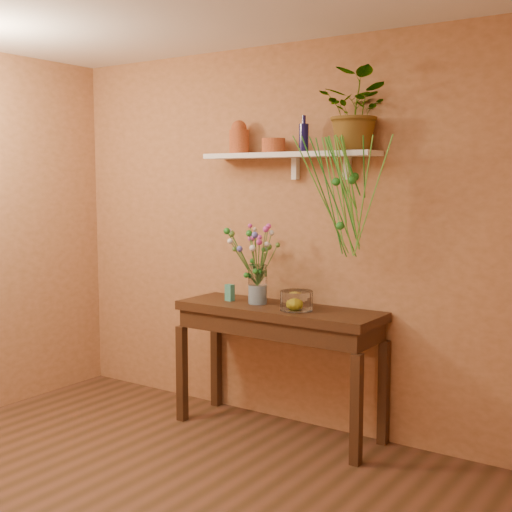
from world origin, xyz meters
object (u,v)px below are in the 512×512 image
object	(u,v)px
spider_plant	(358,110)
bouquet	(252,247)
glass_vase	(258,287)
glass_bowl	(296,301)
terracotta_jug	(239,138)
sideboard	(278,325)
blue_bottle	(304,137)

from	to	relation	value
spider_plant	bouquet	bearing A→B (deg)	-168.67
glass_vase	glass_bowl	distance (m)	0.36
terracotta_jug	sideboard	bearing A→B (deg)	-18.49
terracotta_jug	bouquet	world-z (taller)	terracotta_jug
blue_bottle	spider_plant	size ratio (longest dim) A/B	0.48
bouquet	terracotta_jug	bearing A→B (deg)	143.92
glass_bowl	terracotta_jug	bearing A→B (deg)	162.12
sideboard	spider_plant	distance (m)	1.53
sideboard	bouquet	bearing A→B (deg)	-173.76
sideboard	terracotta_jug	size ratio (longest dim) A/B	6.13
spider_plant	bouquet	world-z (taller)	spider_plant
glass_bowl	bouquet	bearing A→B (deg)	175.59
spider_plant	glass_vase	size ratio (longest dim) A/B	1.84
sideboard	bouquet	size ratio (longest dim) A/B	3.36
spider_plant	bouquet	xyz separation A→B (m)	(-0.72, -0.14, -0.90)
glass_vase	glass_bowl	bearing A→B (deg)	-9.22
blue_bottle	glass_bowl	world-z (taller)	blue_bottle
spider_plant	glass_vase	bearing A→B (deg)	-170.46
spider_plant	glass_bowl	world-z (taller)	spider_plant
blue_bottle	glass_vase	xyz separation A→B (m)	(-0.29, -0.12, -1.03)
terracotta_jug	bouquet	size ratio (longest dim) A/B	0.55
terracotta_jug	spider_plant	bearing A→B (deg)	-1.39
terracotta_jug	glass_vase	world-z (taller)	terracotta_jug
terracotta_jug	glass_bowl	xyz separation A→B (m)	(0.61, -0.20, -1.10)
terracotta_jug	bouquet	bearing A→B (deg)	-36.08
glass_vase	glass_bowl	world-z (taller)	glass_vase
spider_plant	glass_bowl	size ratio (longest dim) A/B	2.32
bouquet	glass_bowl	bearing A→B (deg)	-4.41
terracotta_jug	blue_bottle	size ratio (longest dim) A/B	0.98
sideboard	terracotta_jug	bearing A→B (deg)	161.51
sideboard	bouquet	world-z (taller)	bouquet
sideboard	terracotta_jug	world-z (taller)	terracotta_jug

